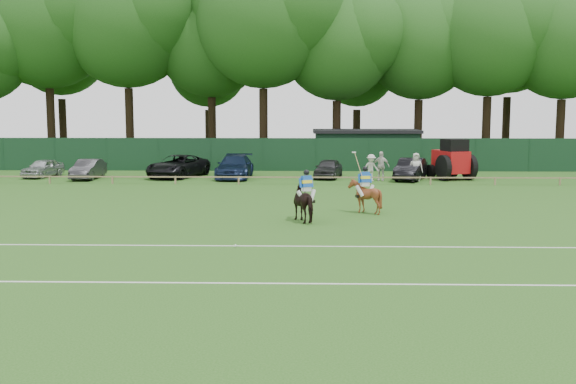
{
  "coord_description": "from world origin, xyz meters",
  "views": [
    {
      "loc": [
        1.22,
        -23.93,
        4.78
      ],
      "look_at": [
        0.5,
        3.0,
        1.4
      ],
      "focal_mm": 42.0,
      "sensor_mm": 36.0,
      "label": 1
    }
  ],
  "objects_px": {
    "spectator_left": "(371,168)",
    "spectator_right": "(416,167)",
    "sedan_silver": "(43,168)",
    "sedan_grey": "(88,169)",
    "suv_black": "(178,166)",
    "estate_black": "(411,169)",
    "horse_dark": "(306,202)",
    "tractor": "(452,160)",
    "horse_chestnut": "(365,196)",
    "sedan_navy": "(235,167)",
    "spectator_mid": "(381,166)",
    "utility_shed": "(366,149)",
    "polo_ball": "(235,246)",
    "hatch_grey": "(328,169)"
  },
  "relations": [
    {
      "from": "utility_shed",
      "to": "polo_ball",
      "type": "bearing_deg",
      "value": -103.02
    },
    {
      "from": "spectator_right",
      "to": "sedan_navy",
      "type": "bearing_deg",
      "value": 173.51
    },
    {
      "from": "spectator_mid",
      "to": "utility_shed",
      "type": "distance_m",
      "value": 9.68
    },
    {
      "from": "horse_dark",
      "to": "sedan_navy",
      "type": "bearing_deg",
      "value": -100.15
    },
    {
      "from": "suv_black",
      "to": "sedan_grey",
      "type": "bearing_deg",
      "value": -148.46
    },
    {
      "from": "horse_dark",
      "to": "sedan_grey",
      "type": "bearing_deg",
      "value": -74.35
    },
    {
      "from": "hatch_grey",
      "to": "utility_shed",
      "type": "xyz_separation_m",
      "value": [
        3.25,
        8.19,
        0.88
      ]
    },
    {
      "from": "sedan_navy",
      "to": "tractor",
      "type": "height_order",
      "value": "tractor"
    },
    {
      "from": "horse_chestnut",
      "to": "estate_black",
      "type": "relative_size",
      "value": 0.36
    },
    {
      "from": "suv_black",
      "to": "spectator_left",
      "type": "distance_m",
      "value": 13.29
    },
    {
      "from": "suv_black",
      "to": "polo_ball",
      "type": "relative_size",
      "value": 61.15
    },
    {
      "from": "polo_ball",
      "to": "tractor",
      "type": "xyz_separation_m",
      "value": [
        12.22,
        22.51,
        1.24
      ]
    },
    {
      "from": "spectator_left",
      "to": "utility_shed",
      "type": "distance_m",
      "value": 9.94
    },
    {
      "from": "sedan_navy",
      "to": "spectator_mid",
      "type": "xyz_separation_m",
      "value": [
        9.78,
        -1.34,
        0.18
      ]
    },
    {
      "from": "horse_dark",
      "to": "suv_black",
      "type": "height_order",
      "value": "horse_dark"
    },
    {
      "from": "sedan_grey",
      "to": "polo_ball",
      "type": "bearing_deg",
      "value": -60.9
    },
    {
      "from": "sedan_silver",
      "to": "sedan_grey",
      "type": "distance_m",
      "value": 3.66
    },
    {
      "from": "sedan_silver",
      "to": "horse_chestnut",
      "type": "bearing_deg",
      "value": -25.13
    },
    {
      "from": "spectator_right",
      "to": "estate_black",
      "type": "bearing_deg",
      "value": 104.04
    },
    {
      "from": "horse_dark",
      "to": "hatch_grey",
      "type": "distance_m",
      "value": 17.69
    },
    {
      "from": "hatch_grey",
      "to": "sedan_grey",
      "type": "bearing_deg",
      "value": -164.83
    },
    {
      "from": "suv_black",
      "to": "polo_ball",
      "type": "xyz_separation_m",
      "value": [
        6.42,
        -23.39,
        -0.72
      ]
    },
    {
      "from": "horse_chestnut",
      "to": "sedan_grey",
      "type": "bearing_deg",
      "value": -50.76
    },
    {
      "from": "suv_black",
      "to": "estate_black",
      "type": "relative_size",
      "value": 1.25
    },
    {
      "from": "sedan_silver",
      "to": "hatch_grey",
      "type": "xyz_separation_m",
      "value": [
        19.74,
        -0.16,
        0.03
      ]
    },
    {
      "from": "tractor",
      "to": "suv_black",
      "type": "bearing_deg",
      "value": 160.1
    },
    {
      "from": "sedan_grey",
      "to": "utility_shed",
      "type": "distance_m",
      "value": 21.51
    },
    {
      "from": "spectator_left",
      "to": "spectator_mid",
      "type": "bearing_deg",
      "value": -2.14
    },
    {
      "from": "horse_chestnut",
      "to": "tractor",
      "type": "height_order",
      "value": "tractor"
    },
    {
      "from": "spectator_mid",
      "to": "spectator_right",
      "type": "relative_size",
      "value": 1.04
    },
    {
      "from": "spectator_right",
      "to": "sedan_grey",
      "type": "bearing_deg",
      "value": 179.09
    },
    {
      "from": "horse_dark",
      "to": "spectator_left",
      "type": "relative_size",
      "value": 1.1
    },
    {
      "from": "sedan_silver",
      "to": "sedan_grey",
      "type": "xyz_separation_m",
      "value": [
        3.51,
        -1.05,
        0.03
      ]
    },
    {
      "from": "sedan_grey",
      "to": "spectator_mid",
      "type": "relative_size",
      "value": 2.08
    },
    {
      "from": "sedan_grey",
      "to": "hatch_grey",
      "type": "bearing_deg",
      "value": 3.2
    },
    {
      "from": "tractor",
      "to": "sedan_navy",
      "type": "bearing_deg",
      "value": 161.45
    },
    {
      "from": "spectator_left",
      "to": "spectator_right",
      "type": "height_order",
      "value": "spectator_right"
    },
    {
      "from": "horse_dark",
      "to": "spectator_right",
      "type": "height_order",
      "value": "spectator_right"
    },
    {
      "from": "spectator_mid",
      "to": "utility_shed",
      "type": "bearing_deg",
      "value": 105.26
    },
    {
      "from": "horse_dark",
      "to": "utility_shed",
      "type": "relative_size",
      "value": 0.23
    },
    {
      "from": "horse_dark",
      "to": "suv_black",
      "type": "distance_m",
      "value": 20.09
    },
    {
      "from": "horse_chestnut",
      "to": "tractor",
      "type": "xyz_separation_m",
      "value": [
        7.1,
        14.8,
        0.5
      ]
    },
    {
      "from": "sedan_grey",
      "to": "suv_black",
      "type": "relative_size",
      "value": 0.73
    },
    {
      "from": "hatch_grey",
      "to": "polo_ball",
      "type": "distance_m",
      "value": 23.33
    },
    {
      "from": "polo_ball",
      "to": "tractor",
      "type": "relative_size",
      "value": 0.02
    },
    {
      "from": "suv_black",
      "to": "tractor",
      "type": "xyz_separation_m",
      "value": [
        18.64,
        -0.88,
        0.52
      ]
    },
    {
      "from": "horse_chestnut",
      "to": "estate_black",
      "type": "height_order",
      "value": "horse_chestnut"
    },
    {
      "from": "sedan_grey",
      "to": "spectator_right",
      "type": "xyz_separation_m",
      "value": [
        21.87,
        -0.94,
        0.27
      ]
    },
    {
      "from": "suv_black",
      "to": "tractor",
      "type": "relative_size",
      "value": 1.48
    },
    {
      "from": "horse_chestnut",
      "to": "sedan_navy",
      "type": "bearing_deg",
      "value": -74.7
    }
  ]
}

